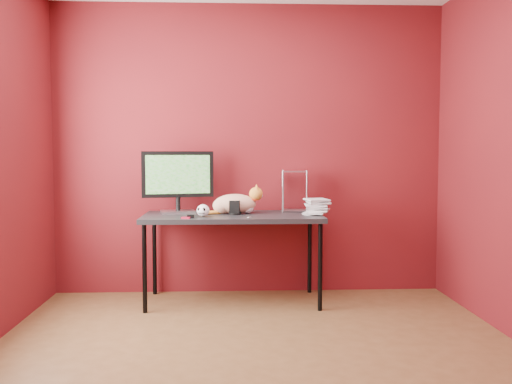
{
  "coord_description": "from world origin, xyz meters",
  "views": [
    {
      "loc": [
        -0.18,
        -3.42,
        1.28
      ],
      "look_at": [
        0.04,
        1.15,
        0.96
      ],
      "focal_mm": 40.0,
      "sensor_mm": 36.0,
      "label": 1
    }
  ],
  "objects_px": {
    "cat": "(235,204)",
    "book_stack": "(307,129)",
    "skull_mug": "(203,210)",
    "speaker": "(235,208)",
    "monitor": "(178,179)",
    "desk": "(233,220)"
  },
  "relations": [
    {
      "from": "desk",
      "to": "skull_mug",
      "type": "xyz_separation_m",
      "value": [
        -0.24,
        -0.16,
        0.1
      ]
    },
    {
      "from": "skull_mug",
      "to": "book_stack",
      "type": "bearing_deg",
      "value": 27.53
    },
    {
      "from": "speaker",
      "to": "cat",
      "type": "bearing_deg",
      "value": 97.77
    },
    {
      "from": "speaker",
      "to": "book_stack",
      "type": "relative_size",
      "value": 0.08
    },
    {
      "from": "desk",
      "to": "book_stack",
      "type": "height_order",
      "value": "book_stack"
    },
    {
      "from": "cat",
      "to": "book_stack",
      "type": "bearing_deg",
      "value": -4.46
    },
    {
      "from": "monitor",
      "to": "skull_mug",
      "type": "height_order",
      "value": "monitor"
    },
    {
      "from": "monitor",
      "to": "book_stack",
      "type": "height_order",
      "value": "book_stack"
    },
    {
      "from": "desk",
      "to": "book_stack",
      "type": "distance_m",
      "value": 1.0
    },
    {
      "from": "monitor",
      "to": "skull_mug",
      "type": "relative_size",
      "value": 5.62
    },
    {
      "from": "desk",
      "to": "speaker",
      "type": "distance_m",
      "value": 0.11
    },
    {
      "from": "skull_mug",
      "to": "speaker",
      "type": "relative_size",
      "value": 0.9
    },
    {
      "from": "desk",
      "to": "skull_mug",
      "type": "height_order",
      "value": "skull_mug"
    },
    {
      "from": "cat",
      "to": "speaker",
      "type": "bearing_deg",
      "value": -93.78
    },
    {
      "from": "cat",
      "to": "skull_mug",
      "type": "distance_m",
      "value": 0.35
    },
    {
      "from": "desk",
      "to": "monitor",
      "type": "height_order",
      "value": "monitor"
    },
    {
      "from": "desk",
      "to": "monitor",
      "type": "distance_m",
      "value": 0.6
    },
    {
      "from": "cat",
      "to": "speaker",
      "type": "relative_size",
      "value": 4.43
    },
    {
      "from": "desk",
      "to": "monitor",
      "type": "bearing_deg",
      "value": 164.45
    },
    {
      "from": "speaker",
      "to": "desk",
      "type": "bearing_deg",
      "value": 170.44
    },
    {
      "from": "desk",
      "to": "speaker",
      "type": "relative_size",
      "value": 12.51
    },
    {
      "from": "cat",
      "to": "monitor",
      "type": "bearing_deg",
      "value": 172.16
    }
  ]
}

